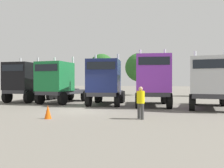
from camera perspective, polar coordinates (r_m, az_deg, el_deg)
The scene contains 11 objects.
ground at distance 15.14m, azimuth -7.98°, elevation -6.61°, with size 200.00×200.00×0.00m, color slate.
semi_truck_black at distance 23.00m, azimuth -20.76°, elevation 0.49°, with size 3.25×6.37×4.23m.
semi_truck_green at distance 20.60m, azimuth -13.02°, elevation 0.46°, with size 2.75×6.49×4.15m.
semi_truck_navy at distance 18.34m, azimuth -1.74°, elevation 0.54°, with size 3.70×6.09×4.20m.
semi_truck_purple at distance 17.52m, azimuth 10.11°, elevation 0.87°, with size 3.84×6.41×4.43m.
semi_truck_silver at distance 16.99m, azimuth 23.16°, elevation 0.30°, with size 2.55×6.32×4.10m.
visitor_in_hivis at distance 11.63m, azimuth 7.16°, elevation -4.06°, with size 0.56×0.56×1.64m.
traffic_cone_near at distance 12.15m, azimuth -15.69°, elevation -6.72°, with size 0.36×0.36×0.69m, color #F2590C.
oak_far_left at distance 38.11m, azimuth -2.58°, elevation 4.43°, with size 4.09×4.09×6.58m.
oak_far_centre at distance 33.32m, azimuth 6.85°, elevation 4.12°, with size 4.14×4.14×6.09m.
oak_far_right at distance 33.15m, azimuth 23.43°, elevation 3.33°, with size 2.94×2.94×5.05m.
Camera 1 is at (7.25, -13.17, 1.85)m, focal length 36.68 mm.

